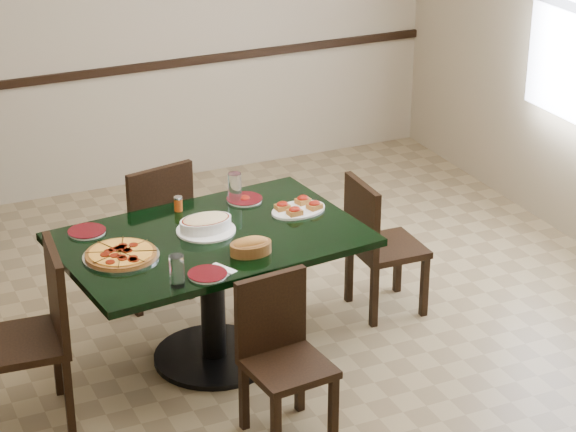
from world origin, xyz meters
name	(u,v)px	position (x,y,z in m)	size (l,w,h in m)	color
floor	(269,359)	(0.00, 0.00, 0.00)	(5.50, 5.50, 0.00)	olive
room_shell	(304,53)	(1.02, 1.73, 1.17)	(5.50, 5.50, 5.50)	silver
main_table	(212,267)	(-0.27, 0.13, 0.57)	(1.66, 1.16, 0.75)	black
chair_far	(153,225)	(-0.35, 0.90, 0.50)	(0.50, 0.50, 0.90)	black
chair_near	(281,349)	(-0.20, -0.62, 0.45)	(0.42, 0.42, 0.81)	black
chair_right	(376,240)	(0.79, 0.24, 0.46)	(0.40, 0.40, 0.84)	black
chair_left	(37,327)	(-1.25, -0.04, 0.52)	(0.47, 0.47, 0.93)	black
pepperoni_pizza	(121,254)	(-0.78, 0.08, 0.77)	(0.39, 0.39, 0.04)	silver
lasagna_casserole	(206,223)	(-0.27, 0.19, 0.80)	(0.32, 0.32, 0.09)	white
bread_basket	(251,246)	(-0.16, -0.15, 0.79)	(0.22, 0.16, 0.09)	brown
bruschetta_platter	(298,207)	(0.28, 0.22, 0.77)	(0.36, 0.28, 0.05)	white
side_plate_near	(207,274)	(-0.45, -0.29, 0.76)	(0.20, 0.20, 0.02)	white
side_plate_far_r	(244,199)	(0.07, 0.49, 0.76)	(0.20, 0.20, 0.03)	white
side_plate_far_l	(87,231)	(-0.85, 0.44, 0.76)	(0.20, 0.20, 0.02)	white
napkin_setting	(217,272)	(-0.39, -0.28, 0.75)	(0.19, 0.19, 0.01)	white
water_glass_a	(235,187)	(0.02, 0.51, 0.83)	(0.08, 0.08, 0.16)	white
water_glass_b	(177,271)	(-0.62, -0.33, 0.83)	(0.07, 0.07, 0.16)	white
pepper_shaker	(178,204)	(-0.32, 0.51, 0.79)	(0.05, 0.05, 0.08)	#CA4E15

